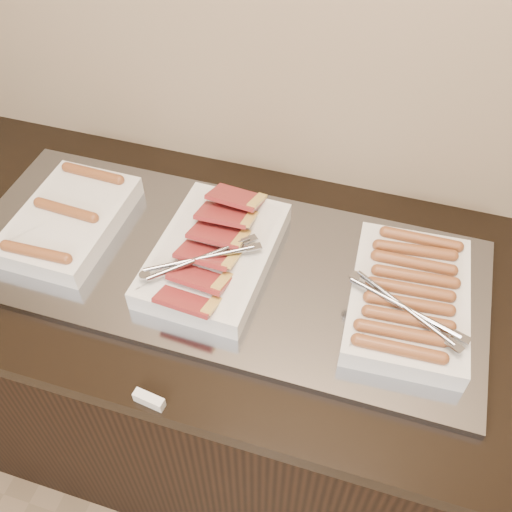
% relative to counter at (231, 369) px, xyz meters
% --- Properties ---
extents(counter, '(2.06, 0.76, 0.90)m').
position_rel_counter_xyz_m(counter, '(0.00, 0.00, 0.00)').
color(counter, black).
rests_on(counter, ground).
extents(warming_tray, '(1.20, 0.50, 0.02)m').
position_rel_counter_xyz_m(warming_tray, '(-0.01, 0.00, 0.46)').
color(warming_tray, gray).
rests_on(warming_tray, counter).
extents(dish_left, '(0.23, 0.34, 0.07)m').
position_rel_counter_xyz_m(dish_left, '(-0.39, 0.00, 0.50)').
color(dish_left, silver).
rests_on(dish_left, warming_tray).
extents(dish_center, '(0.26, 0.40, 0.09)m').
position_rel_counter_xyz_m(dish_center, '(-0.02, -0.00, 0.50)').
color(dish_center, silver).
rests_on(dish_center, warming_tray).
extents(dish_right, '(0.27, 0.37, 0.08)m').
position_rel_counter_xyz_m(dish_right, '(0.41, -0.00, 0.50)').
color(dish_right, silver).
rests_on(dish_right, warming_tray).
extents(label_holder, '(0.06, 0.03, 0.02)m').
position_rel_counter_xyz_m(label_holder, '(-0.02, -0.36, 0.46)').
color(label_holder, silver).
rests_on(label_holder, counter).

